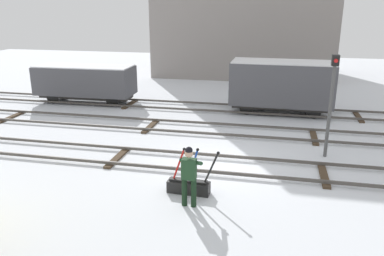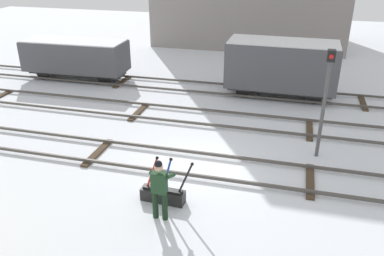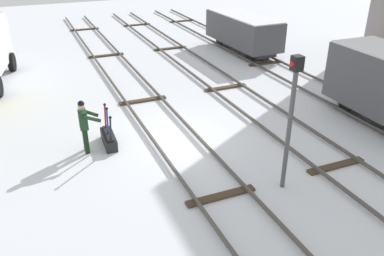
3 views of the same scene
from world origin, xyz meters
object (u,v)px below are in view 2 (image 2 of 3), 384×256
Objects in this scene: freight_car_mid_siding at (76,56)px; rail_worker at (160,186)px; signal_post at (326,93)px; switch_lever_frame at (163,194)px; freight_car_far_end at (281,66)px.

rail_worker is at bearing -52.70° from freight_car_mid_siding.
freight_car_mid_siding is at bearing 131.37° from rail_worker.
signal_post is at bearing -26.26° from freight_car_mid_siding.
switch_lever_frame is 12.37m from freight_car_mid_siding.
freight_car_far_end is at bearing -1.47° from freight_car_mid_siding.
freight_car_mid_siding reaches higher than switch_lever_frame.
switch_lever_frame is at bearing -104.29° from freight_car_far_end.
signal_post is at bearing 44.83° from switch_lever_frame.
signal_post is 13.42m from freight_car_mid_siding.
signal_post is 0.68× the size of freight_car_mid_siding.
freight_car_far_end is at bearing 77.32° from switch_lever_frame.
signal_post is 5.89m from freight_car_far_end.
rail_worker is 0.34× the size of freight_car_far_end.
freight_car_far_end reaches higher than freight_car_mid_siding.
signal_post is (4.19, 3.80, 2.00)m from switch_lever_frame.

